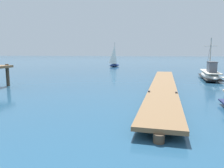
% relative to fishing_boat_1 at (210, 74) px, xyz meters
% --- Properties ---
extents(floating_dock, '(2.39, 21.95, 0.53)m').
position_rel_fishing_boat_1_xyz_m(floating_dock, '(-4.99, -7.37, -0.20)').
color(floating_dock, brown).
rests_on(floating_dock, ground).
extents(fishing_boat_1, '(2.06, 7.36, 4.46)m').
position_rel_fishing_boat_1_xyz_m(fishing_boat_1, '(0.00, 0.00, 0.00)').
color(fishing_boat_1, silver).
rests_on(fishing_boat_1, ground).
extents(distant_sailboat, '(2.48, 3.49, 4.94)m').
position_rel_fishing_boat_1_xyz_m(distant_sailboat, '(-14.62, 18.87, 1.59)').
color(distant_sailboat, navy).
rests_on(distant_sailboat, ground).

